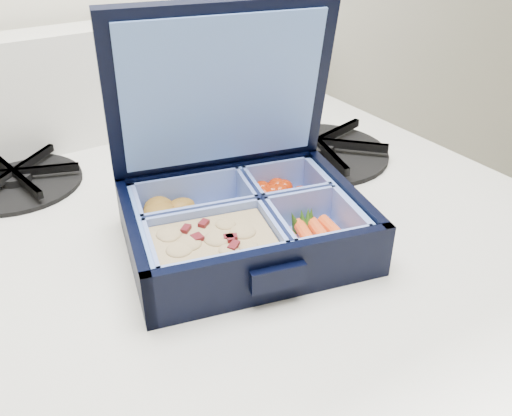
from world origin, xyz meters
TOP-DOWN VIEW (x-y plane):
  - bento_box at (0.41, 1.60)m, footprint 0.26×0.23m
  - burner_grate at (0.60, 1.73)m, footprint 0.23×0.23m
  - burner_grate_rear at (0.24, 1.86)m, footprint 0.20×0.20m
  - fork at (0.45, 1.76)m, footprint 0.17×0.13m

SIDE VIEW (x-z plane):
  - fork at x=0.45m, z-range 1.00..1.00m
  - burner_grate_rear at x=0.24m, z-range 1.00..1.02m
  - burner_grate at x=0.60m, z-range 1.00..1.03m
  - bento_box at x=0.41m, z-range 1.00..1.05m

